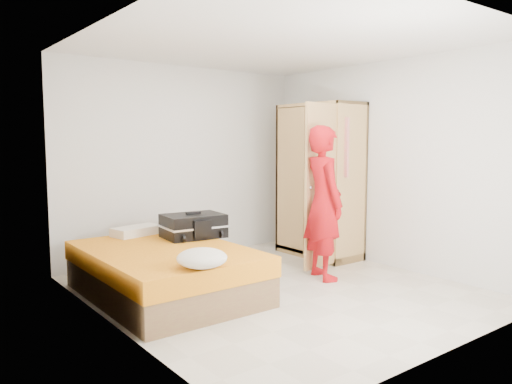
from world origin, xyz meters
TOP-DOWN VIEW (x-y plane):
  - room at (0.00, 0.00)m, footprint 4.00×4.02m
  - bed at (-1.05, 0.55)m, footprint 1.42×2.02m
  - wardrobe at (1.45, 0.85)m, footprint 1.17×1.27m
  - person at (0.72, 0.04)m, footprint 0.60×0.74m
  - suitcase at (-0.52, 0.89)m, footprint 0.73×0.57m
  - round_cushion at (-1.16, -0.35)m, footprint 0.44×0.44m
  - pillow at (-0.98, 1.40)m, footprint 0.60×0.39m

SIDE VIEW (x-z plane):
  - bed at x=-1.05m, z-range 0.00..0.50m
  - pillow at x=-0.98m, z-range 0.50..0.60m
  - round_cushion at x=-1.16m, z-range 0.50..0.67m
  - suitcase at x=-0.52m, z-range 0.48..0.78m
  - person at x=0.72m, z-range 0.00..1.77m
  - wardrobe at x=1.45m, z-range -0.05..2.05m
  - room at x=0.00m, z-range 0.00..2.60m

